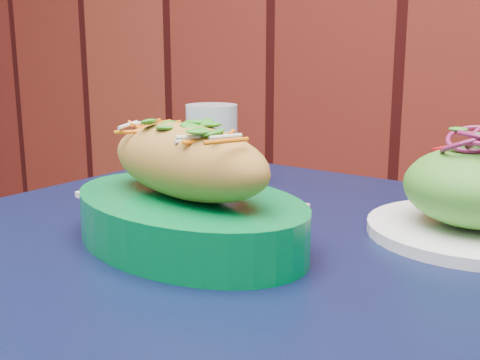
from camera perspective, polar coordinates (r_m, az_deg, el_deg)
The scene contains 4 objects.
cafe_table at distance 0.61m, azimuth 1.06°, elevation -15.22°, with size 0.84×0.84×0.75m.
banh_mi_basket at distance 0.60m, azimuth -4.97°, elevation -1.60°, with size 0.32×0.25×0.13m.
salad_plate at distance 0.67m, azimuth 21.60°, elevation -1.23°, with size 0.22×0.22×0.12m.
water_glass at distance 0.84m, azimuth -2.68°, elevation 3.21°, with size 0.07×0.07×0.12m, color silver.
Camera 1 is at (0.12, 1.36, 0.95)m, focal length 45.00 mm.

